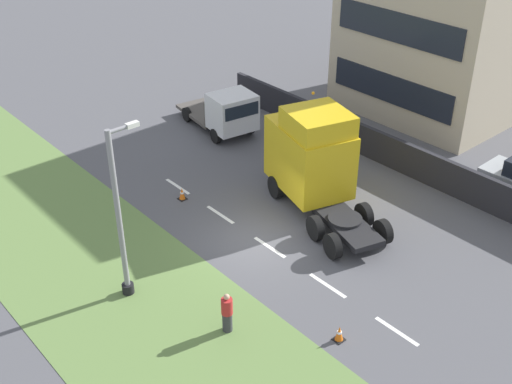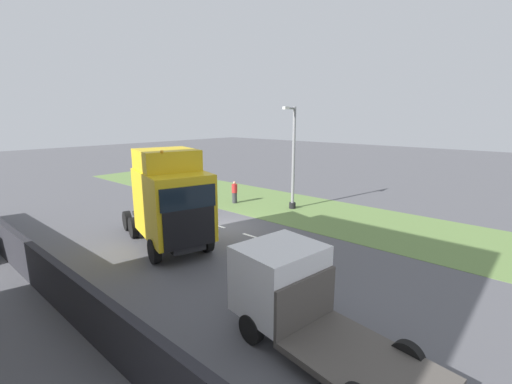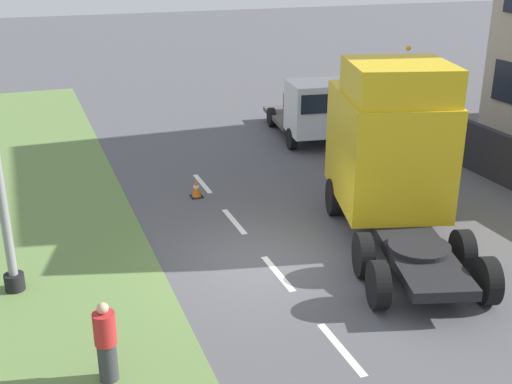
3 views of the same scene
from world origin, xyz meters
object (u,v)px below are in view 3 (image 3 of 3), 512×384
at_px(lorry_cab, 390,148).
at_px(flatbed_truck, 315,110).
at_px(pedestrian, 106,343).
at_px(lamp_post, 0,166).
at_px(traffic_cone_lead, 196,188).

height_order(lorry_cab, flatbed_truck, lorry_cab).
relative_size(flatbed_truck, pedestrian, 3.67).
bearing_deg(pedestrian, lamp_post, 110.23).
relative_size(flatbed_truck, lamp_post, 0.87).
xyz_separation_m(flatbed_truck, pedestrian, (-9.53, -11.72, -0.56)).
bearing_deg(flatbed_truck, lorry_cab, 86.61).
distance_m(lamp_post, pedestrian, 4.68).
height_order(flatbed_truck, pedestrian, flatbed_truck).
height_order(lamp_post, traffic_cone_lead, lamp_post).
bearing_deg(lorry_cab, lamp_post, -163.88).
xyz_separation_m(pedestrian, traffic_cone_lead, (3.79, 7.93, -0.47)).
relative_size(lorry_cab, pedestrian, 4.63).
bearing_deg(traffic_cone_lead, flatbed_truck, 33.48).
bearing_deg(lorry_cab, pedestrian, -137.61).
relative_size(lorry_cab, flatbed_truck, 1.26).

